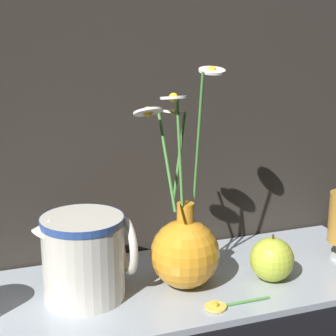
% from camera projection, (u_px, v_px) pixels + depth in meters
% --- Properties ---
extents(ground_plane, '(6.00, 6.00, 0.00)m').
position_uv_depth(ground_plane, '(162.00, 290.00, 1.01)').
color(ground_plane, black).
extents(shelf, '(0.89, 0.31, 0.01)m').
position_uv_depth(shelf, '(162.00, 287.00, 1.01)').
color(shelf, '#9EA8B2').
rests_on(shelf, ground_plane).
extents(vase_with_flowers, '(0.16, 0.12, 0.39)m').
position_uv_depth(vase_with_flowers, '(185.00, 249.00, 0.98)').
color(vase_with_flowers, orange).
rests_on(vase_with_flowers, shelf).
extents(ceramic_pitcher, '(0.17, 0.14, 0.16)m').
position_uv_depth(ceramic_pitcher, '(85.00, 255.00, 0.94)').
color(ceramic_pitcher, beige).
rests_on(ceramic_pitcher, shelf).
extents(orange_fruit, '(0.08, 0.08, 0.09)m').
position_uv_depth(orange_fruit, '(272.00, 259.00, 1.01)').
color(orange_fruit, '#B7C638').
rests_on(orange_fruit, shelf).
extents(loose_daisy, '(0.12, 0.04, 0.01)m').
position_uv_depth(loose_daisy, '(223.00, 305.00, 0.93)').
color(loose_daisy, '#4C8E3D').
rests_on(loose_daisy, shelf).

